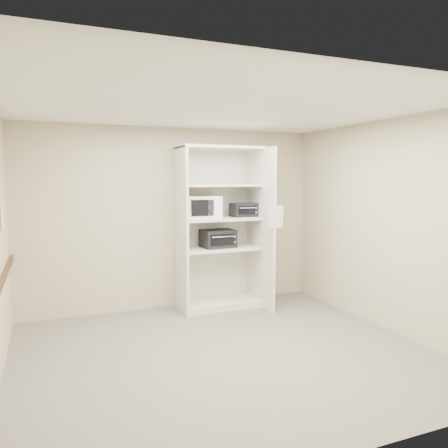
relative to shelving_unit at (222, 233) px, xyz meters
name	(u,v)px	position (x,y,z in m)	size (l,w,h in m)	color
floor	(224,354)	(-0.67, -1.70, -1.13)	(4.50, 4.00, 0.01)	#5E5852
ceiling	(224,107)	(-0.67, -1.70, 1.57)	(4.50, 4.00, 0.01)	white
wall_back	(174,218)	(-0.67, 0.30, 0.22)	(4.50, 0.02, 2.70)	beige
wall_front	(339,269)	(-0.67, -3.70, 0.22)	(4.50, 0.02, 2.70)	beige
wall_right	(387,225)	(1.58, -1.70, 0.22)	(0.02, 4.00, 2.70)	beige
shelving_unit	(222,233)	(0.00, 0.00, 0.00)	(1.24, 0.92, 2.42)	silver
microwave	(201,207)	(-0.33, 0.02, 0.40)	(0.54, 0.41, 0.32)	white
toaster_oven_upper	(243,210)	(0.34, -0.02, 0.34)	(0.36, 0.27, 0.21)	black
toaster_oven_lower	(218,239)	(-0.08, -0.01, -0.08)	(0.48, 0.36, 0.27)	black
paper_sign	(276,217)	(0.56, -0.63, 0.28)	(0.24, 0.01, 0.31)	white
wall_poster	(2,216)	(-2.90, -0.64, 0.40)	(0.01, 0.23, 0.32)	white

